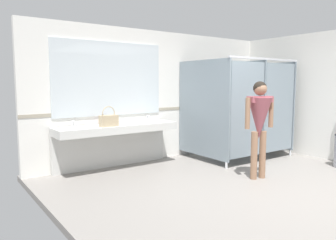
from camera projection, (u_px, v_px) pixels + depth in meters
ground_plane at (276, 195)px, 4.85m from camera, size 5.87×6.31×0.10m
wall_back at (164, 96)px, 7.06m from camera, size 5.87×0.12×2.67m
wall_back_tile_band at (166, 109)px, 7.04m from camera, size 5.87×0.01×0.06m
vanity_counter at (116, 136)px, 6.16m from camera, size 2.31×0.58×0.95m
mirror_panel at (110, 79)px, 6.21m from camera, size 2.21×0.02×1.38m
bathroom_stalls at (244, 107)px, 7.03m from camera, size 2.06×1.50×2.10m
person_standing at (259, 118)px, 5.44m from camera, size 0.56×0.46×1.63m
handbag at (109, 120)px, 5.80m from camera, size 0.32×0.15×0.36m
soap_dispenser at (103, 120)px, 6.08m from camera, size 0.07×0.07×0.18m
paper_cup at (109, 123)px, 5.91m from camera, size 0.07×0.07×0.10m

